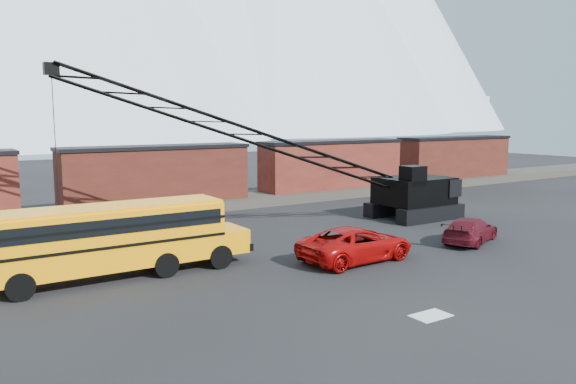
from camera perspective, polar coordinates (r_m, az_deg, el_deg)
name	(u,v)px	position (r m, az deg, el deg)	size (l,w,h in m)	color
ground	(348,289)	(23.24, 6.09, -9.78)	(160.00, 160.00, 0.00)	black
gravel_berm	(158,207)	(42.12, -13.11, -1.52)	(120.00, 5.00, 0.70)	#413D35
boxcar_mid	(157,174)	(41.81, -13.21, 1.75)	(13.70, 3.10, 4.17)	#4D1D15
boxcar_east_near	(332,164)	(49.53, 4.49, 2.83)	(13.70, 3.10, 4.17)	#4B1615
boxcar_east_far	(455,157)	(60.58, 16.61, 3.42)	(13.70, 3.10, 4.17)	#4D1D15
snow_patch	(431,316)	(20.81, 14.30, -12.08)	(1.40, 0.90, 0.02)	silver
school_bus	(115,237)	(25.38, -17.20, -4.40)	(11.65, 2.65, 3.19)	#FB9705
red_pickup	(356,244)	(27.45, 6.94, -5.26)	(2.76, 5.98, 1.66)	#A40807
maroon_suv	(470,230)	(32.76, 18.02, -3.70)	(1.96, 4.82, 1.40)	#4F0E18
crawler_crane	(265,141)	(33.11, -2.36, 5.22)	(25.88, 4.82, 9.75)	black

